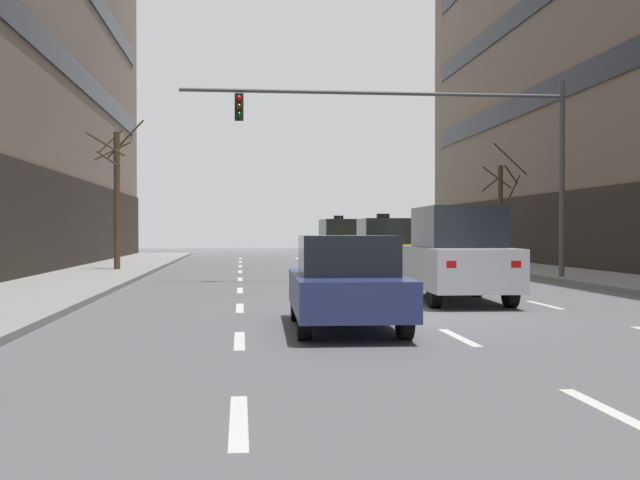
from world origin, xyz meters
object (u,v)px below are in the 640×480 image
object	(u,v)px
taxi_driving_0	(383,248)
traffic_signal_0	(441,135)
street_tree_1	(116,194)
car_driving_1	(457,255)
street_tree_2	(501,209)
car_driving_3	(346,283)
taxi_driving_2	(339,241)

from	to	relation	value
taxi_driving_0	traffic_signal_0	distance (m)	4.72
street_tree_1	car_driving_1	bearing A→B (deg)	-54.43
car_driving_1	street_tree_2	bearing A→B (deg)	67.84
car_driving_1	street_tree_1	xyz separation A→B (m)	(-9.93, 13.89, 2.01)
traffic_signal_0	street_tree_1	xyz separation A→B (m)	(-11.39, 6.87, -1.66)
car_driving_3	car_driving_1	bearing A→B (deg)	55.84
taxi_driving_0	street_tree_1	size ratio (longest dim) A/B	0.72
car_driving_1	street_tree_1	world-z (taller)	street_tree_1
taxi_driving_2	street_tree_1	bearing A→B (deg)	-140.99
street_tree_1	taxi_driving_0	bearing A→B (deg)	-23.68
car_driving_1	traffic_signal_0	bearing A→B (deg)	78.26
taxi_driving_0	car_driving_3	xyz separation A→B (m)	(-3.27, -14.34, -0.26)
taxi_driving_0	street_tree_1	distance (m)	11.05
car_driving_1	car_driving_3	xyz separation A→B (m)	(-3.26, -4.81, -0.33)
traffic_signal_0	taxi_driving_2	bearing A→B (deg)	95.67
street_tree_1	traffic_signal_0	bearing A→B (deg)	-31.10
taxi_driving_0	car_driving_1	distance (m)	9.53
traffic_signal_0	car_driving_1	bearing A→B (deg)	-101.74
street_tree_2	taxi_driving_2	bearing A→B (deg)	139.66
street_tree_2	car_driving_1	bearing A→B (deg)	-112.16
taxi_driving_0	car_driving_1	size ratio (longest dim) A/B	0.94
car_driving_1	street_tree_2	xyz separation A→B (m)	(6.63, 16.27, 1.54)
car_driving_3	traffic_signal_0	size ratio (longest dim) A/B	0.34
taxi_driving_0	street_tree_2	xyz separation A→B (m)	(6.62, 6.74, 1.60)
car_driving_1	car_driving_3	bearing A→B (deg)	-124.16
car_driving_3	street_tree_1	xyz separation A→B (m)	(-6.67, 18.70, 2.33)
taxi_driving_2	street_tree_1	size ratio (longest dim) A/B	0.78
taxi_driving_0	traffic_signal_0	xyz separation A→B (m)	(1.45, -2.51, 3.73)
taxi_driving_2	car_driving_3	world-z (taller)	taxi_driving_2
street_tree_1	taxi_driving_2	bearing A→B (deg)	39.01
street_tree_1	car_driving_3	bearing A→B (deg)	-70.37
car_driving_1	car_driving_3	size ratio (longest dim) A/B	1.09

